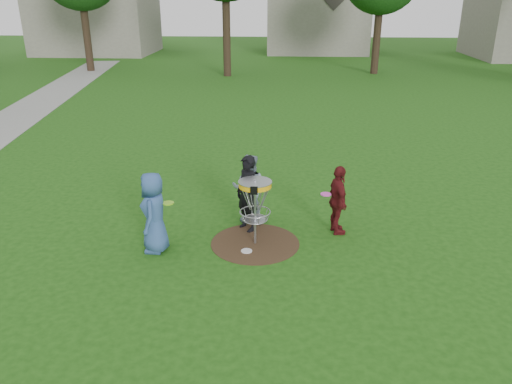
# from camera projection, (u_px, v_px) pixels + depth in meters

# --- Properties ---
(ground) EXTENTS (100.00, 100.00, 0.00)m
(ground) POSITION_uv_depth(u_px,v_px,m) (255.00, 243.00, 10.11)
(ground) COLOR #19470F
(ground) RESTS_ON ground
(dirt_patch) EXTENTS (1.80, 1.80, 0.01)m
(dirt_patch) POSITION_uv_depth(u_px,v_px,m) (255.00, 243.00, 10.11)
(dirt_patch) COLOR #47331E
(dirt_patch) RESTS_ON ground
(player_blue) EXTENTS (0.53, 0.80, 1.61)m
(player_blue) POSITION_uv_depth(u_px,v_px,m) (154.00, 213.00, 9.56)
(player_blue) COLOR #315188
(player_blue) RESTS_ON ground
(player_black) EXTENTS (0.69, 0.71, 1.64)m
(player_black) POSITION_uv_depth(u_px,v_px,m) (247.00, 194.00, 10.41)
(player_black) COLOR black
(player_black) RESTS_ON ground
(player_grey) EXTENTS (0.81, 0.66, 1.55)m
(player_grey) POSITION_uv_depth(u_px,v_px,m) (249.00, 189.00, 10.81)
(player_grey) COLOR gray
(player_grey) RESTS_ON ground
(player_maroon) EXTENTS (0.55, 0.93, 1.48)m
(player_maroon) POSITION_uv_depth(u_px,v_px,m) (338.00, 200.00, 10.28)
(player_maroon) COLOR #5A1417
(player_maroon) RESTS_ON ground
(disc_on_grass) EXTENTS (0.22, 0.22, 0.02)m
(disc_on_grass) POSITION_uv_depth(u_px,v_px,m) (247.00, 251.00, 9.78)
(disc_on_grass) COLOR white
(disc_on_grass) RESTS_ON ground
(disc_golf_basket) EXTENTS (0.66, 0.67, 1.38)m
(disc_golf_basket) POSITION_uv_depth(u_px,v_px,m) (255.00, 197.00, 9.73)
(disc_golf_basket) COLOR #9EA0A5
(disc_golf_basket) RESTS_ON ground
(held_discs) EXTENTS (3.28, 1.33, 0.12)m
(held_discs) POSITION_uv_depth(u_px,v_px,m) (250.00, 193.00, 10.06)
(held_discs) COLOR #82D317
(held_discs) RESTS_ON ground
(house_row) EXTENTS (44.50, 10.65, 11.62)m
(house_row) POSITION_uv_depth(u_px,v_px,m) (342.00, 0.00, 38.92)
(house_row) COLOR gray
(house_row) RESTS_ON ground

